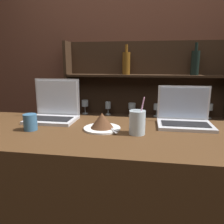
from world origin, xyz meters
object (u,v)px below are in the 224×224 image
object	(u,v)px
cake_plate	(102,122)
water_glass	(137,122)
laptop_near	(54,110)
coffee_cup	(30,122)
laptop_far	(184,117)

from	to	relation	value
cake_plate	water_glass	xyz separation A→B (m)	(0.19, -0.05, 0.02)
laptop_near	water_glass	size ratio (longest dim) A/B	1.55
water_glass	coffee_cup	distance (m)	0.58
laptop_far	cake_plate	xyz separation A→B (m)	(-0.46, -0.16, -0.01)
laptop_far	cake_plate	distance (m)	0.49
laptop_near	laptop_far	world-z (taller)	laptop_near
laptop_near	coffee_cup	distance (m)	0.24
laptop_far	cake_plate	world-z (taller)	laptop_far
laptop_near	laptop_far	xyz separation A→B (m)	(0.81, 0.01, -0.01)
cake_plate	coffee_cup	world-z (taller)	cake_plate
laptop_near	water_glass	world-z (taller)	laptop_near
cake_plate	coffee_cup	bearing A→B (deg)	-168.76
water_glass	coffee_cup	xyz separation A→B (m)	(-0.58, -0.03, -0.02)
laptop_near	water_glass	bearing A→B (deg)	-20.88
coffee_cup	cake_plate	bearing A→B (deg)	11.24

